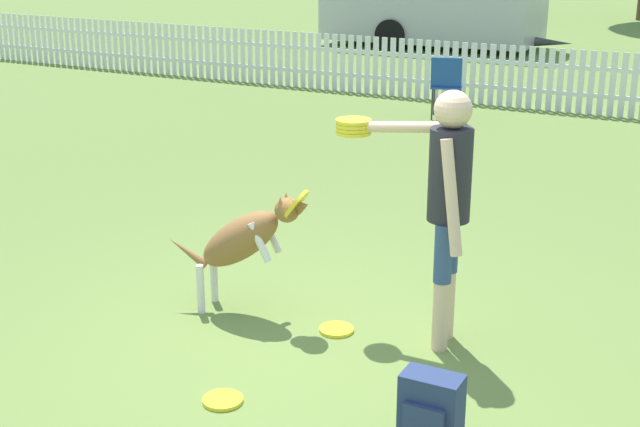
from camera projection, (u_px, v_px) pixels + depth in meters
ground_plane at (309, 351)px, 5.97m from camera, size 240.00×240.00×0.00m
handler_person at (441, 186)px, 5.78m from camera, size 1.08×0.55×1.74m
leaping_dog at (244, 238)px, 6.38m from camera, size 1.13×0.41×0.99m
frisbee_near_handler at (223, 400)px, 5.34m from camera, size 0.25×0.25×0.02m
frisbee_near_dog at (336, 330)px, 6.26m from camera, size 0.25×0.25×0.02m
backpack_on_grass at (431, 408)px, 4.91m from camera, size 0.34×0.23×0.39m
picket_fence at (586, 82)px, 13.13m from camera, size 25.08×0.04×0.94m
folding_chair_center at (446, 81)px, 12.75m from camera, size 0.55×0.56×0.91m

